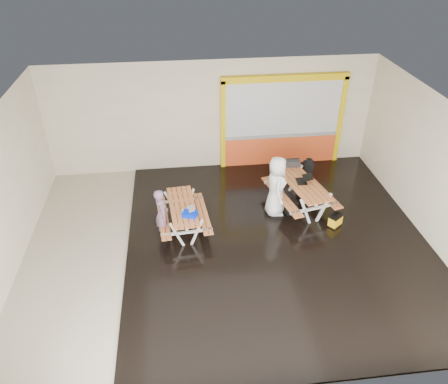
{
  "coord_description": "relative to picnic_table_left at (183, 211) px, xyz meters",
  "views": [
    {
      "loc": [
        -1.1,
        -8.33,
        7.06
      ],
      "look_at": [
        0.0,
        0.9,
        1.0
      ],
      "focal_mm": 34.75,
      "sensor_mm": 36.0,
      "label": 1
    }
  ],
  "objects": [
    {
      "name": "kiosk",
      "position": [
        3.28,
        3.16,
        0.87
      ],
      "size": [
        3.88,
        0.16,
        3.0
      ],
      "color": "#E95122",
      "rests_on": "room"
    },
    {
      "name": "picnic_table_right",
      "position": [
        3.27,
        0.63,
        0.07
      ],
      "size": [
        1.86,
        2.37,
        0.84
      ],
      "color": "#B96631",
      "rests_on": "deck"
    },
    {
      "name": "person_left",
      "position": [
        -0.53,
        -0.32,
        0.21
      ],
      "size": [
        0.39,
        0.54,
        1.35
      ],
      "primitive_type": "imported",
      "rotation": [
        0.0,
        0.0,
        1.72
      ],
      "color": "slate",
      "rests_on": "deck"
    },
    {
      "name": "fluke_bag",
      "position": [
        3.97,
        -0.39,
        -0.37
      ],
      "size": [
        0.44,
        0.42,
        0.32
      ],
      "color": "black",
      "rests_on": "deck"
    },
    {
      "name": "picnic_table_left",
      "position": [
        0.0,
        0.0,
        0.0
      ],
      "size": [
        1.41,
        1.96,
        0.74
      ],
      "color": "#B96631",
      "rests_on": "deck"
    },
    {
      "name": "deck",
      "position": [
        2.33,
        -0.77,
        -0.55
      ],
      "size": [
        7.5,
        7.98,
        0.05
      ],
      "primitive_type": "cube",
      "color": "black",
      "rests_on": "room"
    },
    {
      "name": "dark_case",
      "position": [
        2.98,
        0.36,
        -0.45
      ],
      "size": [
        0.46,
        0.4,
        0.14
      ],
      "primitive_type": "cube",
      "rotation": [
        0.0,
        0.0,
        0.34
      ],
      "color": "black",
      "rests_on": "deck"
    },
    {
      "name": "backpack",
      "position": [
        3.73,
        1.53,
        0.2
      ],
      "size": [
        0.3,
        0.2,
        0.48
      ],
      "color": "black",
      "rests_on": "picnic_table_right"
    },
    {
      "name": "laptop_left",
      "position": [
        0.11,
        -0.31,
        0.22
      ],
      "size": [
        0.34,
        0.31,
        0.14
      ],
      "color": "silver",
      "rests_on": "picnic_table_left"
    },
    {
      "name": "blue_pouch",
      "position": [
        0.17,
        -0.45,
        0.23
      ],
      "size": [
        0.41,
        0.35,
        0.1
      ],
      "primitive_type": "cube",
      "rotation": [
        0.0,
        0.0,
        -0.35
      ],
      "color": "#0023EA",
      "rests_on": "picnic_table_left"
    },
    {
      "name": "person_right",
      "position": [
        2.52,
        0.42,
        0.31
      ],
      "size": [
        0.63,
        0.89,
        1.72
      ],
      "primitive_type": "imported",
      "rotation": [
        0.0,
        0.0,
        1.47
      ],
      "color": "white",
      "rests_on": "deck"
    },
    {
      "name": "laptop_right",
      "position": [
        3.33,
        0.63,
        0.32
      ],
      "size": [
        0.43,
        0.39,
        0.18
      ],
      "color": "black",
      "rests_on": "picnic_table_right"
    },
    {
      "name": "toolbox",
      "position": [
        3.24,
        1.52,
        0.36
      ],
      "size": [
        0.43,
        0.22,
        0.25
      ],
      "color": "black",
      "rests_on": "picnic_table_right"
    },
    {
      "name": "room",
      "position": [
        1.08,
        -0.77,
        1.18
      ],
      "size": [
        10.02,
        8.02,
        3.52
      ],
      "color": "#B9AF9C",
      "rests_on": "ground"
    }
  ]
}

